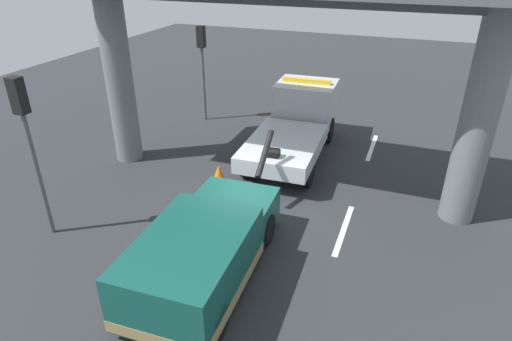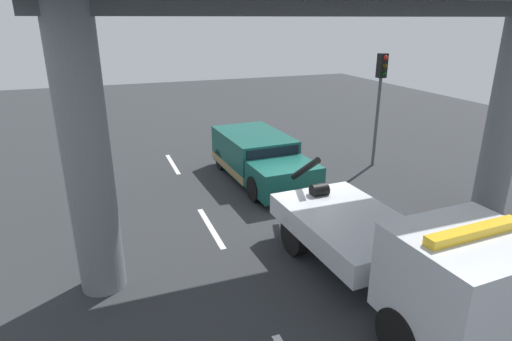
% 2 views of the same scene
% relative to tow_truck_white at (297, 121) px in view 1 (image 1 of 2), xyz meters
% --- Properties ---
extents(ground_plane, '(60.00, 40.00, 0.10)m').
position_rel_tow_truck_white_xyz_m(ground_plane, '(-4.75, -0.03, -1.25)').
color(ground_plane, '#2D3033').
extents(lane_stripe_mid, '(2.60, 0.16, 0.01)m').
position_rel_tow_truck_white_xyz_m(lane_stripe_mid, '(-4.75, -2.79, -1.20)').
color(lane_stripe_mid, silver).
rests_on(lane_stripe_mid, ground).
extents(lane_stripe_east, '(2.60, 0.16, 0.01)m').
position_rel_tow_truck_white_xyz_m(lane_stripe_east, '(1.25, -2.79, -1.20)').
color(lane_stripe_east, silver).
rests_on(lane_stripe_east, ground).
extents(tow_truck_white, '(7.29, 2.62, 2.46)m').
position_rel_tow_truck_white_xyz_m(tow_truck_white, '(0.00, 0.00, 0.00)').
color(tow_truck_white, silver).
rests_on(tow_truck_white, ground).
extents(towed_van_green, '(5.28, 2.39, 1.58)m').
position_rel_tow_truck_white_xyz_m(towed_van_green, '(-7.99, -0.03, -0.42)').
color(towed_van_green, '#145147').
rests_on(towed_van_green, ground).
extents(traffic_light_near, '(0.39, 0.32, 4.41)m').
position_rel_tow_truck_white_xyz_m(traffic_light_near, '(-7.73, 4.83, 2.01)').
color(traffic_light_near, '#515456').
rests_on(traffic_light_near, ground).
extents(traffic_light_far, '(0.39, 0.32, 4.15)m').
position_rel_tow_truck_white_xyz_m(traffic_light_far, '(1.77, 4.83, 1.83)').
color(traffic_light_far, '#515456').
rests_on(traffic_light_far, ground).
extents(traffic_cone_orange, '(0.62, 0.62, 0.74)m').
position_rel_tow_truck_white_xyz_m(traffic_cone_orange, '(-3.66, 1.60, -0.85)').
color(traffic_cone_orange, orange).
rests_on(traffic_cone_orange, ground).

